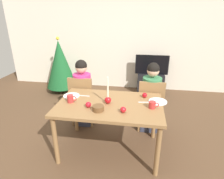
% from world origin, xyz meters
% --- Properties ---
extents(ground_plane, '(7.68, 7.68, 0.00)m').
position_xyz_m(ground_plane, '(0.00, 0.00, 0.00)').
color(ground_plane, brown).
extents(back_wall, '(6.40, 0.10, 2.60)m').
position_xyz_m(back_wall, '(0.00, 2.60, 1.30)').
color(back_wall, beige).
rests_on(back_wall, ground).
extents(dining_table, '(1.40, 0.90, 0.75)m').
position_xyz_m(dining_table, '(0.00, 0.00, 0.67)').
color(dining_table, olive).
rests_on(dining_table, ground).
extents(chair_left, '(0.40, 0.40, 0.90)m').
position_xyz_m(chair_left, '(-0.58, 0.61, 0.51)').
color(chair_left, olive).
rests_on(chair_left, ground).
extents(chair_right, '(0.40, 0.40, 0.90)m').
position_xyz_m(chair_right, '(0.57, 0.61, 0.51)').
color(chair_right, olive).
rests_on(chair_right, ground).
extents(person_left_child, '(0.30, 0.30, 1.17)m').
position_xyz_m(person_left_child, '(-0.58, 0.64, 0.57)').
color(person_left_child, '#33384C').
rests_on(person_left_child, ground).
extents(person_right_child, '(0.30, 0.30, 1.17)m').
position_xyz_m(person_right_child, '(0.57, 0.64, 0.57)').
color(person_right_child, '#33384C').
rests_on(person_right_child, ground).
extents(tv_stand, '(0.64, 0.40, 0.48)m').
position_xyz_m(tv_stand, '(0.64, 2.30, 0.24)').
color(tv_stand, black).
rests_on(tv_stand, ground).
extents(tv, '(0.79, 0.05, 0.46)m').
position_xyz_m(tv, '(0.64, 2.30, 0.71)').
color(tv, black).
rests_on(tv, tv_stand).
extents(christmas_tree, '(0.73, 0.73, 1.36)m').
position_xyz_m(christmas_tree, '(-1.56, 2.01, 0.71)').
color(christmas_tree, brown).
rests_on(christmas_tree, ground).
extents(candle_centerpiece, '(0.09, 0.09, 0.37)m').
position_xyz_m(candle_centerpiece, '(-0.02, 0.00, 0.82)').
color(candle_centerpiece, red).
rests_on(candle_centerpiece, dining_table).
extents(plate_left, '(0.23, 0.23, 0.01)m').
position_xyz_m(plate_left, '(-0.59, 0.15, 0.76)').
color(plate_left, white).
rests_on(plate_left, dining_table).
extents(plate_right, '(0.25, 0.25, 0.01)m').
position_xyz_m(plate_right, '(0.64, 0.15, 0.76)').
color(plate_right, silver).
rests_on(plate_right, dining_table).
extents(mug_left, '(0.13, 0.09, 0.10)m').
position_xyz_m(mug_left, '(-0.53, -0.04, 0.80)').
color(mug_left, '#B72D2D').
rests_on(mug_left, dining_table).
extents(mug_right, '(0.13, 0.09, 0.09)m').
position_xyz_m(mug_right, '(0.56, -0.05, 0.79)').
color(mug_right, '#B72D2D').
rests_on(mug_right, dining_table).
extents(fork_left, '(0.18, 0.02, 0.01)m').
position_xyz_m(fork_left, '(-0.42, 0.18, 0.75)').
color(fork_left, silver).
rests_on(fork_left, dining_table).
extents(fork_right, '(0.18, 0.04, 0.01)m').
position_xyz_m(fork_right, '(0.47, 0.10, 0.75)').
color(fork_right, silver).
rests_on(fork_right, dining_table).
extents(bowl_walnuts, '(0.14, 0.14, 0.07)m').
position_xyz_m(bowl_walnuts, '(-0.11, -0.22, 0.78)').
color(bowl_walnuts, brown).
rests_on(bowl_walnuts, dining_table).
extents(apple_near_candle, '(0.07, 0.07, 0.07)m').
position_xyz_m(apple_near_candle, '(0.20, -0.22, 0.79)').
color(apple_near_candle, red).
rests_on(apple_near_candle, dining_table).
extents(apple_by_left_plate, '(0.07, 0.07, 0.07)m').
position_xyz_m(apple_by_left_plate, '(0.46, 0.27, 0.79)').
color(apple_by_left_plate, '#B20F19').
rests_on(apple_by_left_plate, dining_table).
extents(apple_by_right_mug, '(0.08, 0.08, 0.08)m').
position_xyz_m(apple_by_right_mug, '(-0.25, -0.15, 0.79)').
color(apple_by_right_mug, '#B11723').
rests_on(apple_by_right_mug, dining_table).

